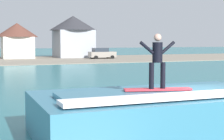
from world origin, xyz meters
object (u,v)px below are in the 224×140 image
(surfboard, at_px, (158,89))
(surfer, at_px, (157,58))
(wave_crest, at_px, (158,112))
(house_gabled_white, at_px, (73,34))
(car_far_shore, at_px, (102,53))
(house_small_cottage, at_px, (17,38))

(surfboard, xyz_separation_m, surfer, (-0.05, -0.05, 1.01))
(wave_crest, relative_size, surfboard, 3.70)
(surfboard, xyz_separation_m, house_gabled_white, (11.42, 52.15, 2.65))
(surfer, bearing_deg, house_gabled_white, 77.60)
(wave_crest, height_order, surfboard, surfboard)
(surfer, relative_size, house_gabled_white, 0.21)
(wave_crest, distance_m, house_gabled_white, 53.06)
(surfboard, bearing_deg, surfer, -135.75)
(car_far_shore, bearing_deg, wave_crest, -107.50)
(wave_crest, height_order, house_gabled_white, house_gabled_white)
(wave_crest, bearing_deg, car_far_shore, 72.50)
(surfboard, height_order, house_gabled_white, house_gabled_white)
(surfboard, bearing_deg, wave_crest, 58.73)
(surfer, relative_size, house_small_cottage, 0.25)
(wave_crest, xyz_separation_m, house_small_cottage, (1.38, 51.94, 2.73))
(car_far_shore, bearing_deg, surfboard, -107.64)
(car_far_shore, bearing_deg, house_gabled_white, 114.75)
(surfboard, relative_size, surfer, 1.26)
(surfboard, height_order, surfer, surfer)
(house_gabled_white, distance_m, house_small_cottage, 9.83)
(surfboard, distance_m, car_far_shore, 47.78)
(wave_crest, distance_m, surfboard, 0.96)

